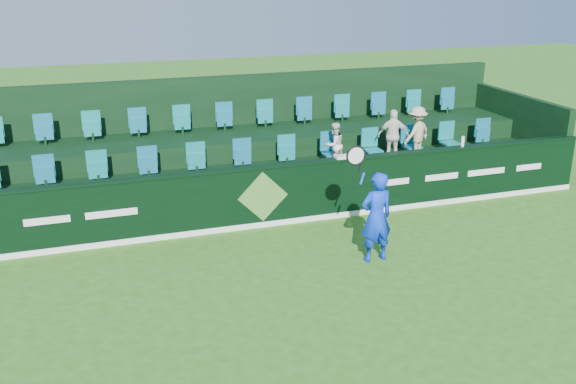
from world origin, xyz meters
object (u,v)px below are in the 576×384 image
object	(u,v)px
spectator_middle	(393,135)
drinks_bottle	(463,141)
spectator_right	(417,133)
towel	(343,157)
spectator_left	(334,145)
tennis_player	(376,216)

from	to	relation	value
spectator_middle	drinks_bottle	xyz separation A→B (m)	(1.21, -1.12, 0.04)
spectator_middle	drinks_bottle	distance (m)	1.65
spectator_right	spectator_middle	bearing A→B (deg)	-24.15
spectator_right	towel	size ratio (longest dim) A/B	3.63
spectator_right	spectator_left	bearing A→B (deg)	-24.15
towel	drinks_bottle	bearing A→B (deg)	0.00
tennis_player	towel	size ratio (longest dim) A/B	6.67
spectator_right	drinks_bottle	xyz separation A→B (m)	(0.57, -1.12, 0.02)
spectator_middle	spectator_right	world-z (taller)	spectator_right
tennis_player	spectator_right	bearing A→B (deg)	51.68
tennis_player	drinks_bottle	size ratio (longest dim) A/B	9.96
spectator_middle	spectator_left	bearing A→B (deg)	21.18
tennis_player	towel	bearing A→B (deg)	82.67
spectator_right	drinks_bottle	bearing A→B (deg)	92.87
spectator_left	towel	world-z (taller)	spectator_left
tennis_player	drinks_bottle	world-z (taller)	tennis_player
spectator_right	towel	bearing A→B (deg)	0.72
spectator_right	drinks_bottle	distance (m)	1.26
tennis_player	spectator_left	world-z (taller)	tennis_player
spectator_left	spectator_right	xyz separation A→B (m)	(2.17, 0.00, 0.12)
tennis_player	spectator_middle	xyz separation A→B (m)	(2.08, 3.43, 0.54)
spectator_middle	tennis_player	bearing A→B (deg)	79.99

